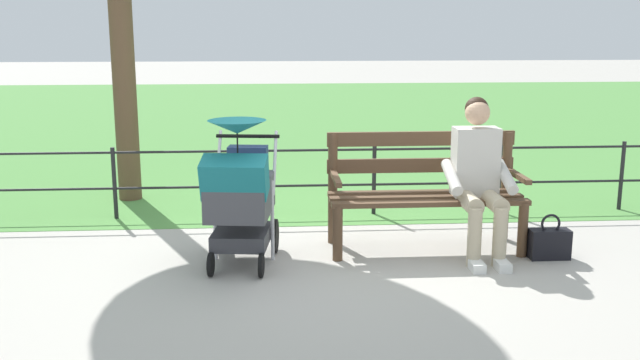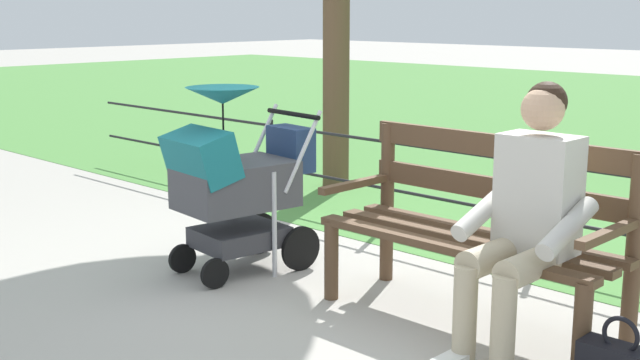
# 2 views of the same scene
# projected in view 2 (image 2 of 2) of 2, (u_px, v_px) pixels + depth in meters

# --- Properties ---
(ground_plane) EXTENTS (60.00, 60.00, 0.00)m
(ground_plane) POSITION_uv_depth(u_px,v_px,m) (337.00, 285.00, 4.86)
(ground_plane) COLOR #ADA89E
(park_bench) EXTENTS (1.60, 0.61, 0.96)m
(park_bench) POSITION_uv_depth(u_px,v_px,m) (479.00, 221.00, 4.23)
(park_bench) COLOR brown
(park_bench) RESTS_ON ground
(person_on_bench) EXTENTS (0.53, 0.74, 1.28)m
(person_on_bench) POSITION_uv_depth(u_px,v_px,m) (525.00, 213.00, 3.78)
(person_on_bench) COLOR tan
(person_on_bench) RESTS_ON ground
(stroller) EXTENTS (0.60, 0.93, 1.15)m
(stroller) POSITION_uv_depth(u_px,v_px,m) (235.00, 178.00, 4.99)
(stroller) COLOR black
(stroller) RESTS_ON ground
(park_fence) EXTENTS (8.80, 0.04, 0.70)m
(park_fence) POSITION_uv_depth(u_px,v_px,m) (522.00, 196.00, 5.28)
(park_fence) COLOR black
(park_fence) RESTS_ON ground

